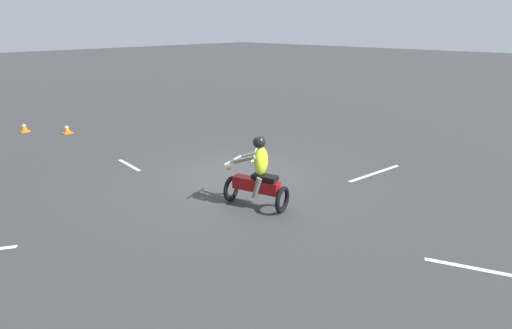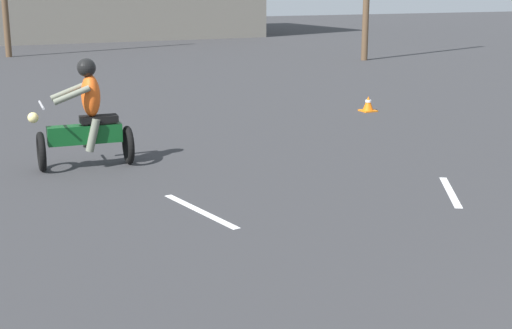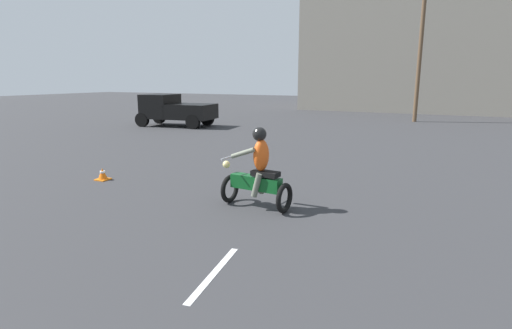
# 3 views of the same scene
# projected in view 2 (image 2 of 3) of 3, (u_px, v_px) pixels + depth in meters

# --- Properties ---
(motorcycle_rider_background) EXTENTS (1.54, 0.76, 1.66)m
(motorcycle_rider_background) POSITION_uv_depth(u_px,v_px,m) (86.00, 121.00, 10.73)
(motorcycle_rider_background) COLOR black
(motorcycle_rider_background) RESTS_ON ground
(traffic_cone_near_right) EXTENTS (0.32, 0.32, 0.34)m
(traffic_cone_near_right) POSITION_uv_depth(u_px,v_px,m) (368.00, 104.00, 15.78)
(traffic_cone_near_right) COLOR orange
(traffic_cone_near_right) RESTS_ON ground
(lane_stripe_ne) EXTENTS (0.89, 1.30, 0.01)m
(lane_stripe_ne) POSITION_uv_depth(u_px,v_px,m) (450.00, 192.00, 9.59)
(lane_stripe_ne) COLOR silver
(lane_stripe_ne) RESTS_ON ground
(lane_stripe_n) EXTENTS (0.36, 1.65, 0.01)m
(lane_stripe_n) POSITION_uv_depth(u_px,v_px,m) (200.00, 211.00, 8.77)
(lane_stripe_n) COLOR silver
(lane_stripe_n) RESTS_ON ground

